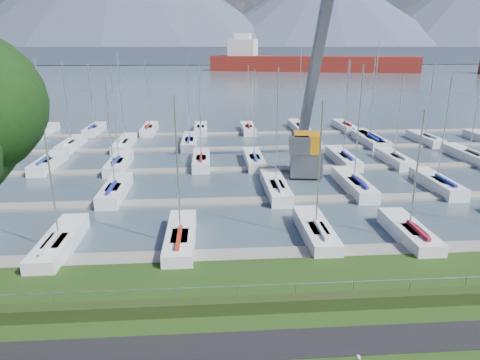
{
  "coord_description": "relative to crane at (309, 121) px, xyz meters",
  "views": [
    {
      "loc": [
        -2.21,
        -18.81,
        12.73
      ],
      "look_at": [
        0.0,
        12.0,
        3.0
      ],
      "focal_mm": 32.0,
      "sensor_mm": 36.0,
      "label": 1
    }
  ],
  "objects": [
    {
      "name": "water",
      "position": [
        -8.11,
        235.44,
        -5.73
      ],
      "size": [
        800.0,
        540.0,
        0.2
      ],
      "primitive_type": "cube",
      "color": "#3F505D"
    },
    {
      "name": "docks",
      "position": [
        -8.11,
        1.44,
        -5.55
      ],
      "size": [
        90.0,
        41.6,
        0.25
      ],
      "color": "gray",
      "rests_on": "water"
    },
    {
      "name": "cargo_ship_mid",
      "position": [
        39.97,
        187.95,
        -1.85
      ],
      "size": [
        107.34,
        46.14,
        21.5
      ],
      "rotation": [
        0.0,
        0.0,
        -0.27
      ],
      "color": "maroon",
      "rests_on": "water"
    },
    {
      "name": "mountains",
      "position": [
        -0.76,
        380.06,
        41.35
      ],
      "size": [
        1190.0,
        360.0,
        115.0
      ],
      "color": "#40495E",
      "rests_on": "water"
    },
    {
      "name": "fence",
      "position": [
        -8.11,
        -24.56,
        -4.13
      ],
      "size": [
        80.0,
        0.04,
        0.04
      ],
      "primitive_type": "cylinder",
      "rotation": [
        0.0,
        1.57,
        0.0
      ],
      "color": "gray",
      "rests_on": "grass"
    },
    {
      "name": "path",
      "position": [
        -8.11,
        -27.56,
        -5.32
      ],
      "size": [
        160.0,
        2.0,
        0.04
      ],
      "primitive_type": "cube",
      "color": "black",
      "rests_on": "grass"
    },
    {
      "name": "hedge",
      "position": [
        -8.11,
        -24.96,
        -4.98
      ],
      "size": [
        80.0,
        0.7,
        0.7
      ],
      "primitive_type": "cube",
      "color": "#233112",
      "rests_on": "grass"
    },
    {
      "name": "foothill",
      "position": [
        -8.11,
        305.44,
        0.67
      ],
      "size": [
        900.0,
        80.0,
        12.0
      ],
      "primitive_type": "cube",
      "color": "#3B4557",
      "rests_on": "water"
    },
    {
      "name": "sailboat_fleet",
      "position": [
        -10.27,
        4.91,
        -0.03
      ],
      "size": [
        75.09,
        49.91,
        13.84
      ],
      "color": "navy",
      "rests_on": "water"
    },
    {
      "name": "crane",
      "position": [
        0.0,
        0.0,
        0.0
      ],
      "size": [
        4.76,
        13.36,
        22.35
      ],
      "rotation": [
        0.0,
        0.0,
        -0.16
      ],
      "color": "#5B5D63",
      "rests_on": "water"
    }
  ]
}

